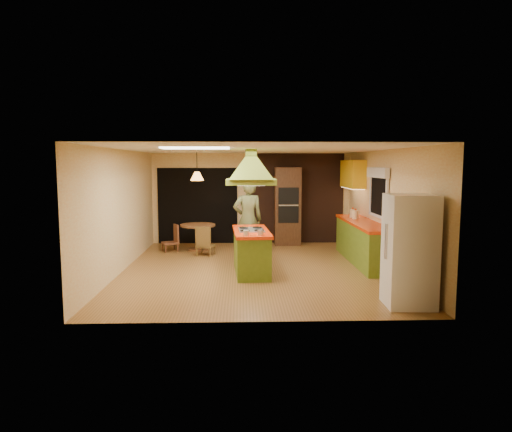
{
  "coord_description": "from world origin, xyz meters",
  "views": [
    {
      "loc": [
        -0.29,
        -9.43,
        2.2
      ],
      "look_at": [
        0.01,
        -0.21,
        1.15
      ],
      "focal_mm": 32.0,
      "sensor_mm": 36.0,
      "label": 1
    }
  ],
  "objects_px": {
    "kitchen_island": "(251,251)",
    "man": "(248,220)",
    "wall_oven": "(287,206)",
    "canister_large": "(353,213)",
    "refrigerator": "(410,251)",
    "dining_table": "(198,232)"
  },
  "relations": [
    {
      "from": "man",
      "to": "dining_table",
      "type": "distance_m",
      "value": 1.82
    },
    {
      "from": "man",
      "to": "wall_oven",
      "type": "distance_m",
      "value": 2.32
    },
    {
      "from": "kitchen_island",
      "to": "refrigerator",
      "type": "height_order",
      "value": "refrigerator"
    },
    {
      "from": "kitchen_island",
      "to": "wall_oven",
      "type": "xyz_separation_m",
      "value": [
        1.06,
        3.25,
        0.62
      ]
    },
    {
      "from": "wall_oven",
      "to": "dining_table",
      "type": "distance_m",
      "value": 2.58
    },
    {
      "from": "wall_oven",
      "to": "refrigerator",
      "type": "bearing_deg",
      "value": -75.82
    },
    {
      "from": "refrigerator",
      "to": "dining_table",
      "type": "relative_size",
      "value": 1.95
    },
    {
      "from": "man",
      "to": "canister_large",
      "type": "relative_size",
      "value": 9.23
    },
    {
      "from": "dining_table",
      "to": "canister_large",
      "type": "height_order",
      "value": "canister_large"
    },
    {
      "from": "refrigerator",
      "to": "wall_oven",
      "type": "xyz_separation_m",
      "value": [
        -1.34,
        5.52,
        0.19
      ]
    },
    {
      "from": "refrigerator",
      "to": "dining_table",
      "type": "xyz_separation_m",
      "value": [
        -3.71,
        4.71,
        -0.4
      ]
    },
    {
      "from": "refrigerator",
      "to": "canister_large",
      "type": "bearing_deg",
      "value": 91.42
    },
    {
      "from": "man",
      "to": "wall_oven",
      "type": "xyz_separation_m",
      "value": [
        1.11,
        2.03,
        0.12
      ]
    },
    {
      "from": "man",
      "to": "refrigerator",
      "type": "relative_size",
      "value": 1.07
    },
    {
      "from": "kitchen_island",
      "to": "canister_large",
      "type": "height_order",
      "value": "canister_large"
    },
    {
      "from": "kitchen_island",
      "to": "man",
      "type": "height_order",
      "value": "man"
    },
    {
      "from": "man",
      "to": "canister_large",
      "type": "xyz_separation_m",
      "value": [
        2.54,
        0.51,
        0.08
      ]
    },
    {
      "from": "refrigerator",
      "to": "canister_large",
      "type": "xyz_separation_m",
      "value": [
        0.09,
        4.0,
        0.15
      ]
    },
    {
      "from": "kitchen_island",
      "to": "canister_large",
      "type": "distance_m",
      "value": 3.09
    },
    {
      "from": "canister_large",
      "to": "man",
      "type": "bearing_deg",
      "value": -168.65
    },
    {
      "from": "refrigerator",
      "to": "wall_oven",
      "type": "relative_size",
      "value": 0.82
    },
    {
      "from": "wall_oven",
      "to": "canister_large",
      "type": "distance_m",
      "value": 2.09
    }
  ]
}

